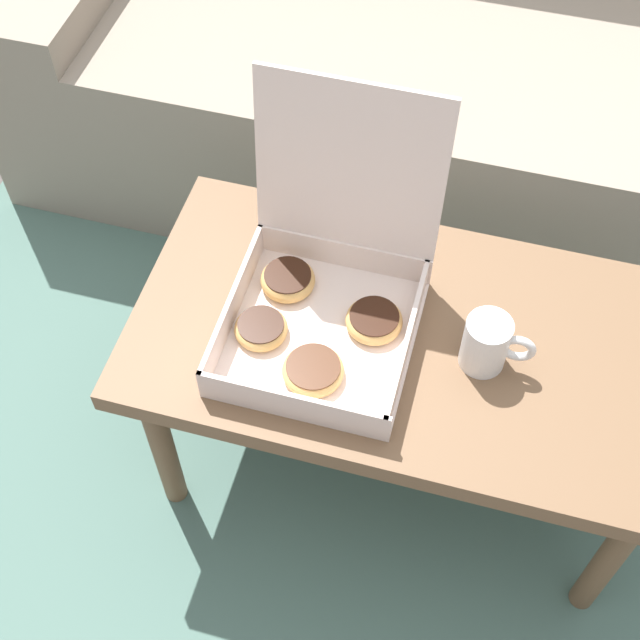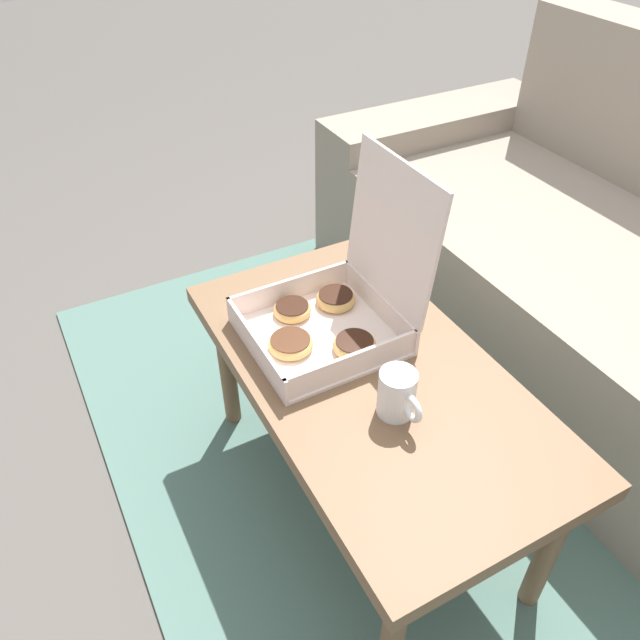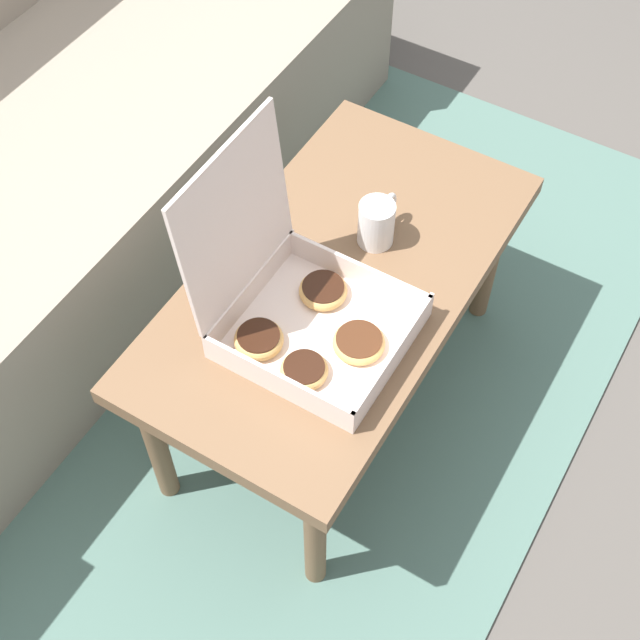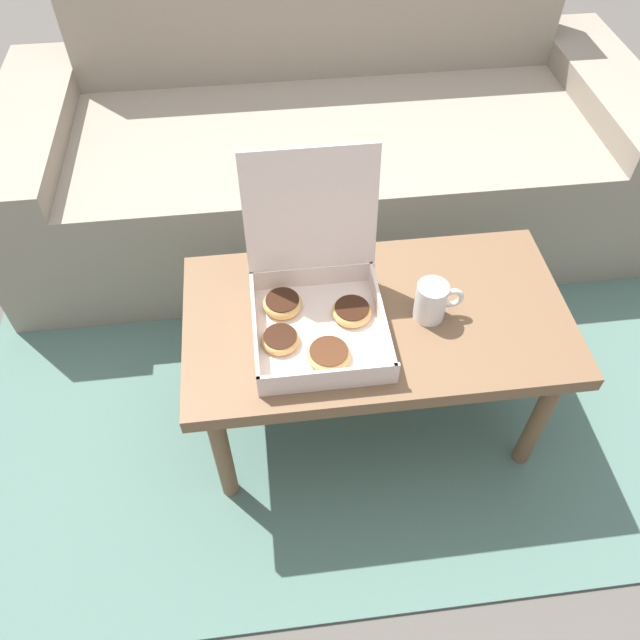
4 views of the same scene
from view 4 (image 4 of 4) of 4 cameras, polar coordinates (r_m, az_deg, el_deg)
name	(u,v)px [view 4 (image 4 of 4)]	position (r m, az deg, el deg)	size (l,w,h in m)	color
ground_plane	(361,391)	(1.91, 3.81, -6.49)	(12.00, 12.00, 0.00)	#514C47
area_rug	(347,316)	(2.08, 2.48, 0.39)	(2.28, 1.88, 0.01)	#4C6B60
couch	(327,147)	(2.30, 0.64, 15.54)	(2.16, 0.89, 0.89)	gray
coffee_table	(375,328)	(1.53, 5.09, -0.75)	(0.92, 0.50, 0.46)	brown
pastry_box	(315,302)	(1.42, -0.46, 1.68)	(0.30, 0.35, 0.38)	silver
coffee_mug	(432,301)	(1.47, 10.22, 1.71)	(0.12, 0.07, 0.10)	white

